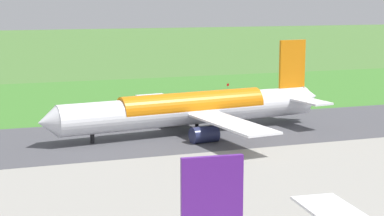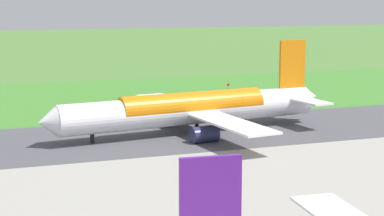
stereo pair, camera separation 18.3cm
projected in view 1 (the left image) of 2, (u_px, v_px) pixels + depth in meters
ground_plane at (239, 130)px, 114.34m from camera, size 800.00×800.00×0.00m
runway_asphalt at (239, 130)px, 114.33m from camera, size 600.00×28.60×0.06m
grass_verge_foreground at (174, 99)px, 149.93m from camera, size 600.00×80.00×0.04m
airliner_main at (194, 109)px, 110.84m from camera, size 54.11×44.41×15.88m
no_stopping_sign at (228, 88)px, 156.49m from camera, size 0.60×0.10×2.72m
traffic_cone_orange at (210, 96)px, 152.84m from camera, size 0.40×0.40×0.55m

